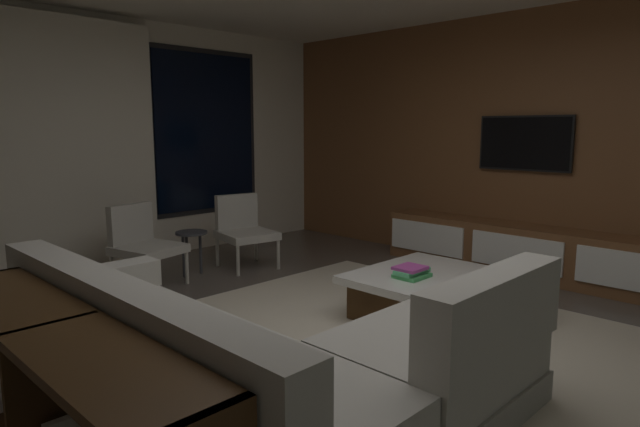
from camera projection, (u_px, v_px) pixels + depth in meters
floor at (354, 360)px, 3.56m from camera, size 9.20×9.20×0.00m
back_wall_with_window at (97, 143)px, 5.82m from camera, size 6.60×0.30×2.70m
media_wall at (553, 143)px, 5.51m from camera, size 0.12×7.80×2.70m
area_rug at (398, 348)px, 3.74m from camera, size 3.20×3.80×0.01m
sectional_couch at (254, 368)px, 2.78m from camera, size 1.98×2.50×0.82m
coffee_table at (436, 297)px, 4.29m from camera, size 1.16×1.16×0.36m
book_stack_on_coffee_table at (411, 272)px, 4.21m from camera, size 0.29×0.22×0.09m
accent_chair_near_window at (243, 227)px, 5.93m from camera, size 0.63×0.65×0.78m
accent_chair_by_curtain at (142, 241)px, 5.21m from camera, size 0.65×0.67×0.78m
side_stool at (191, 240)px, 5.56m from camera, size 0.32×0.32×0.46m
media_console at (530, 253)px, 5.51m from camera, size 0.46×3.10×0.52m
mounted_tv at (525, 143)px, 5.61m from camera, size 0.05×0.98×0.57m
console_table_behind_couch at (56, 397)px, 2.21m from camera, size 0.40×2.10×0.74m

